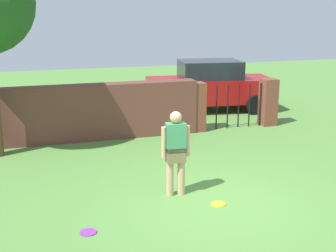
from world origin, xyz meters
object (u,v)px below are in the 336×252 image
Objects in this scene: person at (176,149)px; car at (210,86)px; frisbee_purple at (88,232)px; frisbee_yellow at (218,204)px.

person is 0.37× the size of car.
frisbee_purple is at bearing 64.07° from car.
person is at bearing 131.56° from frisbee_yellow.
car reaches higher than frisbee_purple.
frisbee_yellow is (0.59, -0.67, -0.89)m from person.
frisbee_yellow is (2.39, 0.38, 0.00)m from frisbee_purple.
car is at bearing 55.96° from frisbee_purple.
person is 1.26m from frisbee_yellow.
car is 16.29× the size of frisbee_purple.
frisbee_purple is 1.00× the size of frisbee_yellow.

